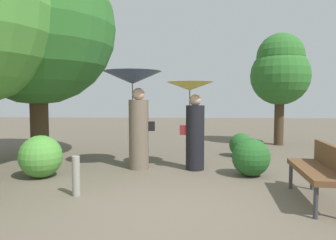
# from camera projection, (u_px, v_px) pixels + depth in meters

# --- Properties ---
(ground_plane) EXTENTS (40.00, 40.00, 0.00)m
(ground_plane) POSITION_uv_depth(u_px,v_px,m) (157.00, 206.00, 4.41)
(ground_plane) COLOR brown
(person_left) EXTENTS (1.23, 1.23, 2.08)m
(person_left) POSITION_uv_depth(u_px,v_px,m) (135.00, 100.00, 6.68)
(person_left) COLOR #6B5B4C
(person_left) RESTS_ON ground
(person_right) EXTENTS (0.97, 0.97, 1.85)m
(person_right) POSITION_uv_depth(u_px,v_px,m) (193.00, 114.00, 6.61)
(person_right) COLOR black
(person_right) RESTS_ON ground
(park_bench) EXTENTS (0.64, 1.54, 0.83)m
(park_bench) POSITION_uv_depth(u_px,v_px,m) (321.00, 168.00, 4.54)
(park_bench) COLOR #38383D
(park_bench) RESTS_ON ground
(tree_near_right) EXTENTS (1.87, 1.87, 3.57)m
(tree_near_right) POSITION_uv_depth(u_px,v_px,m) (280.00, 70.00, 10.05)
(tree_near_right) COLOR #42301E
(tree_near_right) RESTS_ON ground
(tree_mid_left) EXTENTS (3.73, 3.73, 5.57)m
(tree_mid_left) POSITION_uv_depth(u_px,v_px,m) (36.00, 15.00, 7.50)
(tree_mid_left) COLOR #42301E
(tree_mid_left) RESTS_ON ground
(bush_path_left) EXTENTS (0.61, 0.61, 0.61)m
(bush_path_left) POSITION_uv_depth(u_px,v_px,m) (241.00, 145.00, 8.15)
(bush_path_left) COLOR #235B23
(bush_path_left) RESTS_ON ground
(bush_path_right) EXTENTS (0.81, 0.81, 0.81)m
(bush_path_right) POSITION_uv_depth(u_px,v_px,m) (41.00, 156.00, 5.99)
(bush_path_right) COLOR #4C9338
(bush_path_right) RESTS_ON ground
(bush_far_side) EXTENTS (0.73, 0.73, 0.73)m
(bush_far_side) POSITION_uv_depth(u_px,v_px,m) (251.00, 157.00, 6.10)
(bush_far_side) COLOR #235B23
(bush_far_side) RESTS_ON ground
(path_marker_post) EXTENTS (0.12, 0.12, 0.62)m
(path_marker_post) POSITION_uv_depth(u_px,v_px,m) (76.00, 176.00, 4.87)
(path_marker_post) COLOR gray
(path_marker_post) RESTS_ON ground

